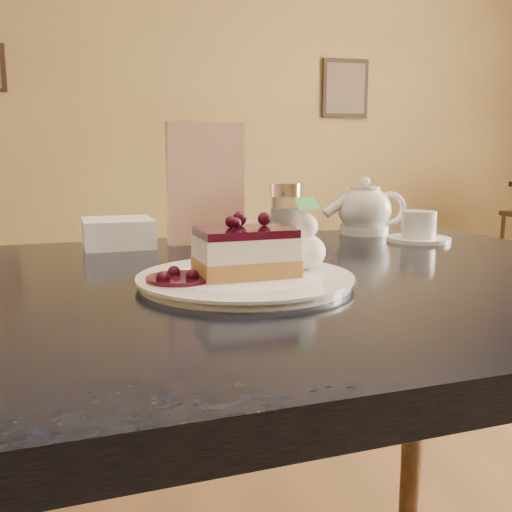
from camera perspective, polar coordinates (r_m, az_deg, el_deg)
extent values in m
cube|color=tan|center=(5.43, -10.04, 15.52)|extent=(8.00, 0.02, 3.00)
cube|color=black|center=(5.76, 8.91, 16.21)|extent=(0.45, 0.03, 0.55)
cube|color=black|center=(0.81, -2.23, -3.52)|extent=(1.36, 1.00, 0.04)
cylinder|color=brown|center=(1.48, 15.60, -13.56)|extent=(0.05, 0.05, 0.75)
cylinder|color=white|center=(0.75, -1.08, -2.40)|extent=(0.28, 0.28, 0.01)
cube|color=#B89443|center=(0.75, -1.09, -1.09)|extent=(0.14, 0.10, 0.02)
cube|color=white|center=(0.75, -1.09, 0.89)|extent=(0.13, 0.10, 0.03)
cube|color=black|center=(0.74, -1.10, 2.41)|extent=(0.13, 0.10, 0.01)
ellipsoid|color=white|center=(0.79, 4.85, 0.41)|extent=(0.06, 0.06, 0.05)
cylinder|color=black|center=(0.72, -7.69, -2.26)|extent=(0.08, 0.08, 0.01)
cylinder|color=white|center=(1.18, 15.93, 1.63)|extent=(0.13, 0.13, 0.01)
cylinder|color=white|center=(1.18, 16.00, 3.08)|extent=(0.07, 0.07, 0.05)
ellipsoid|color=white|center=(1.26, 10.80, 4.38)|extent=(0.12, 0.12, 0.10)
cylinder|color=white|center=(1.26, 10.88, 6.88)|extent=(0.06, 0.06, 0.01)
cylinder|color=white|center=(1.23, 7.45, 4.36)|extent=(0.06, 0.02, 0.05)
cube|color=#FBECCB|center=(1.10, -5.07, 7.21)|extent=(0.15, 0.05, 0.23)
cylinder|color=white|center=(1.13, 2.95, 3.70)|extent=(0.06, 0.06, 0.09)
cylinder|color=silver|center=(1.13, 2.98, 6.62)|extent=(0.06, 0.06, 0.03)
cube|color=white|center=(1.10, -13.64, 2.28)|extent=(0.14, 0.14, 0.05)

